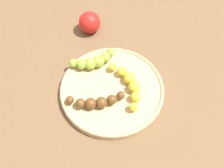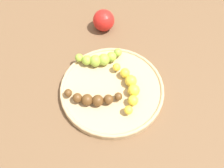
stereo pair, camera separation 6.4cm
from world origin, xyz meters
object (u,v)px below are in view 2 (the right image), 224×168
Objects in this scene: fruit_bowl at (112,89)px; banana_yellow at (129,86)px; apple_red at (104,20)px; banana_green at (99,59)px; banana_overripe at (93,99)px.

fruit_bowl is 1.83× the size of banana_yellow.
apple_red reaches higher than fruit_bowl.
fruit_bowl is 0.10m from banana_green.
fruit_bowl is at bearing 71.92° from apple_red.
banana_green is at bearing 120.29° from banana_yellow.
banana_overripe is at bearing -170.56° from banana_yellow.
banana_overripe is 0.30m from apple_red.
banana_green reaches higher than banana_overripe.
banana_yellow is 2.22× the size of apple_red.
banana_yellow is at bearing 149.43° from fruit_bowl.
banana_overripe is at bearing 16.23° from fruit_bowl.
fruit_bowl is 0.26m from apple_red.
banana_green is at bearing 178.61° from banana_overripe.
banana_yellow is 0.13m from banana_green.
banana_yellow is (-0.04, 0.02, 0.02)m from fruit_bowl.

